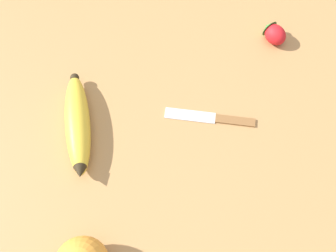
% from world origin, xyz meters
% --- Properties ---
extents(ground_plane, '(3.00, 3.00, 0.00)m').
position_xyz_m(ground_plane, '(0.00, 0.00, 0.00)').
color(ground_plane, '#A87A47').
extents(banana, '(0.22, 0.06, 0.04)m').
position_xyz_m(banana, '(-0.01, -0.19, 0.02)').
color(banana, gold).
rests_on(banana, ground_plane).
extents(strawberry, '(0.06, 0.05, 0.04)m').
position_xyz_m(strawberry, '(-0.11, 0.23, 0.02)').
color(strawberry, red).
rests_on(strawberry, ground_plane).
extents(paring_knife, '(0.08, 0.17, 0.01)m').
position_xyz_m(paring_knife, '(0.03, 0.06, 0.00)').
color(paring_knife, silver).
rests_on(paring_knife, ground_plane).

